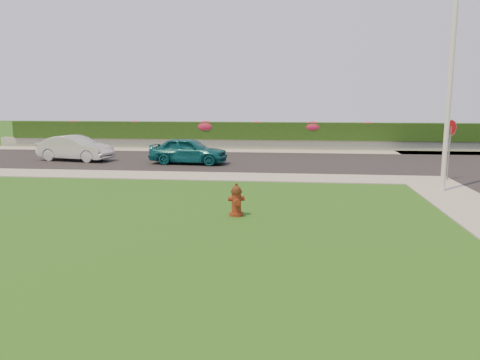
# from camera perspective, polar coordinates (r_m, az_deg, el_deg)

# --- Properties ---
(ground) EXTENTS (120.00, 120.00, 0.00)m
(ground) POSITION_cam_1_polar(r_m,az_deg,el_deg) (10.17, -4.35, -7.87)
(ground) COLOR black
(ground) RESTS_ON ground
(street_far) EXTENTS (26.00, 8.00, 0.04)m
(street_far) POSITION_cam_1_polar(r_m,az_deg,el_deg) (24.69, -9.64, 2.43)
(street_far) COLOR black
(street_far) RESTS_ON ground
(sidewalk_far) EXTENTS (24.00, 2.00, 0.04)m
(sidewalk_far) POSITION_cam_1_polar(r_m,az_deg,el_deg) (20.35, -16.25, 0.67)
(sidewalk_far) COLOR gray
(sidewalk_far) RESTS_ON ground
(curb_corner) EXTENTS (2.00, 2.00, 0.04)m
(curb_corner) POSITION_cam_1_polar(r_m,az_deg,el_deg) (19.46, 21.78, -0.04)
(curb_corner) COLOR gray
(curb_corner) RESTS_ON ground
(sidewalk_beyond) EXTENTS (34.00, 2.00, 0.04)m
(sidewalk_beyond) POSITION_cam_1_polar(r_m,az_deg,el_deg) (28.82, 0.83, 3.58)
(sidewalk_beyond) COLOR gray
(sidewalk_beyond) RESTS_ON ground
(retaining_wall) EXTENTS (34.00, 0.40, 0.60)m
(retaining_wall) POSITION_cam_1_polar(r_m,az_deg,el_deg) (30.28, 1.11, 4.41)
(retaining_wall) COLOR gray
(retaining_wall) RESTS_ON ground
(hedge) EXTENTS (32.00, 0.90, 1.10)m
(hedge) POSITION_cam_1_polar(r_m,az_deg,el_deg) (30.32, 1.14, 6.02)
(hedge) COLOR black
(hedge) RESTS_ON retaining_wall
(fire_hydrant) EXTENTS (0.46, 0.43, 0.88)m
(fire_hydrant) POSITION_cam_1_polar(r_m,az_deg,el_deg) (12.52, -0.44, -2.52)
(fire_hydrant) COLOR #51220C
(fire_hydrant) RESTS_ON ground
(sedan_teal) EXTENTS (3.86, 1.80, 1.28)m
(sedan_teal) POSITION_cam_1_polar(r_m,az_deg,el_deg) (22.78, -6.29, 3.58)
(sedan_teal) COLOR #0B4E57
(sedan_teal) RESTS_ON street_far
(sedan_silver) EXTENTS (4.04, 2.05, 1.27)m
(sedan_silver) POSITION_cam_1_polar(r_m,az_deg,el_deg) (25.30, -19.43, 3.68)
(sedan_silver) COLOR #B8BCC1
(sedan_silver) RESTS_ON street_far
(utility_pole) EXTENTS (0.16, 0.16, 6.59)m
(utility_pole) POSITION_cam_1_polar(r_m,az_deg,el_deg) (17.08, 24.16, 9.61)
(utility_pole) COLOR silver
(utility_pole) RESTS_ON ground
(stop_sign) EXTENTS (0.54, 0.38, 2.37)m
(stop_sign) POSITION_cam_1_polar(r_m,az_deg,el_deg) (19.52, 24.26, 4.94)
(stop_sign) COLOR slate
(stop_sign) RESTS_ON ground
(flower_clump_a) EXTENTS (1.07, 0.69, 0.53)m
(flower_clump_a) POSITION_cam_1_polar(r_m,az_deg,el_deg) (33.45, -19.59, 6.39)
(flower_clump_a) COLOR #B11E4A
(flower_clump_a) RESTS_ON hedge
(flower_clump_b) EXTENTS (1.04, 0.67, 0.52)m
(flower_clump_b) POSITION_cam_1_polar(r_m,az_deg,el_deg) (31.82, -12.67, 6.58)
(flower_clump_b) COLOR #B11E4A
(flower_clump_b) RESTS_ON hedge
(flower_clump_c) EXTENTS (1.45, 0.93, 0.72)m
(flower_clump_c) POSITION_cam_1_polar(r_m,az_deg,el_deg) (30.60, -4.18, 6.53)
(flower_clump_c) COLOR #B11E4A
(flower_clump_c) RESTS_ON hedge
(flower_clump_d) EXTENTS (1.07, 0.69, 0.53)m
(flower_clump_d) POSITION_cam_1_polar(r_m,az_deg,el_deg) (30.15, 2.09, 6.64)
(flower_clump_d) COLOR #B11E4A
(flower_clump_d) RESTS_ON hedge
(flower_clump_e) EXTENTS (1.37, 0.88, 0.68)m
(flower_clump_e) POSITION_cam_1_polar(r_m,az_deg,el_deg) (30.09, 8.81, 6.42)
(flower_clump_e) COLOR #B11E4A
(flower_clump_e) RESTS_ON hedge
(flower_clump_f) EXTENTS (1.01, 0.65, 0.50)m
(flower_clump_f) POSITION_cam_1_polar(r_m,az_deg,el_deg) (30.41, 15.35, 6.36)
(flower_clump_f) COLOR #B11E4A
(flower_clump_f) RESTS_ON hedge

